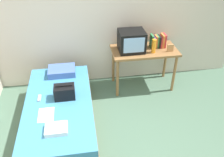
{
  "coord_description": "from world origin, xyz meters",
  "views": [
    {
      "loc": [
        -0.45,
        -2.08,
        2.73
      ],
      "look_at": [
        0.04,
        1.08,
        0.57
      ],
      "focal_mm": 38.57,
      "sensor_mm": 36.0,
      "label": 1
    }
  ],
  "objects_px": {
    "tv": "(132,41)",
    "water_bottle": "(154,46)",
    "book_row": "(158,41)",
    "magazine": "(46,115)",
    "bed": "(60,115)",
    "folded_towel": "(56,129)",
    "picture_frame": "(170,48)",
    "handbag": "(65,92)",
    "remote_silver": "(39,98)",
    "desk": "(144,55)",
    "remote_dark": "(62,128)",
    "pillow": "(62,71)"
  },
  "relations": [
    {
      "from": "desk",
      "to": "remote_dark",
      "type": "distance_m",
      "value": 2.04
    },
    {
      "from": "desk",
      "to": "folded_towel",
      "type": "height_order",
      "value": "desk"
    },
    {
      "from": "picture_frame",
      "to": "pillow",
      "type": "xyz_separation_m",
      "value": [
        -1.88,
        0.03,
        -0.3
      ]
    },
    {
      "from": "handbag",
      "to": "remote_silver",
      "type": "height_order",
      "value": "handbag"
    },
    {
      "from": "magazine",
      "to": "remote_dark",
      "type": "xyz_separation_m",
      "value": [
        0.22,
        -0.28,
        0.01
      ]
    },
    {
      "from": "desk",
      "to": "picture_frame",
      "type": "distance_m",
      "value": 0.47
    },
    {
      "from": "tv",
      "to": "handbag",
      "type": "xyz_separation_m",
      "value": [
        -1.17,
        -0.79,
        -0.37
      ]
    },
    {
      "from": "bed",
      "to": "folded_towel",
      "type": "xyz_separation_m",
      "value": [
        -0.0,
        -0.57,
        0.28
      ]
    },
    {
      "from": "pillow",
      "to": "desk",
      "type": "bearing_deg",
      "value": 4.5
    },
    {
      "from": "water_bottle",
      "to": "handbag",
      "type": "relative_size",
      "value": 0.81
    },
    {
      "from": "pillow",
      "to": "remote_dark",
      "type": "distance_m",
      "value": 1.31
    },
    {
      "from": "book_row",
      "to": "magazine",
      "type": "relative_size",
      "value": 0.9
    },
    {
      "from": "tv",
      "to": "handbag",
      "type": "distance_m",
      "value": 1.45
    },
    {
      "from": "picture_frame",
      "to": "magazine",
      "type": "bearing_deg",
      "value": -154.45
    },
    {
      "from": "magazine",
      "to": "remote_dark",
      "type": "bearing_deg",
      "value": -52.31
    },
    {
      "from": "magazine",
      "to": "folded_towel",
      "type": "distance_m",
      "value": 0.35
    },
    {
      "from": "picture_frame",
      "to": "folded_towel",
      "type": "bearing_deg",
      "value": -145.84
    },
    {
      "from": "remote_dark",
      "to": "folded_towel",
      "type": "height_order",
      "value": "folded_towel"
    },
    {
      "from": "desk",
      "to": "remote_dark",
      "type": "xyz_separation_m",
      "value": [
        -1.45,
        -1.42,
        -0.18
      ]
    },
    {
      "from": "pillow",
      "to": "magazine",
      "type": "xyz_separation_m",
      "value": [
        -0.2,
        -1.02,
        -0.05
      ]
    },
    {
      "from": "bed",
      "to": "desk",
      "type": "relative_size",
      "value": 1.72
    },
    {
      "from": "bed",
      "to": "handbag",
      "type": "relative_size",
      "value": 6.67
    },
    {
      "from": "handbag",
      "to": "remote_silver",
      "type": "relative_size",
      "value": 2.08
    },
    {
      "from": "remote_dark",
      "to": "picture_frame",
      "type": "bearing_deg",
      "value": 34.51
    },
    {
      "from": "remote_dark",
      "to": "bed",
      "type": "bearing_deg",
      "value": 96.99
    },
    {
      "from": "tv",
      "to": "handbag",
      "type": "height_order",
      "value": "tv"
    },
    {
      "from": "desk",
      "to": "water_bottle",
      "type": "height_order",
      "value": "water_bottle"
    },
    {
      "from": "bed",
      "to": "magazine",
      "type": "relative_size",
      "value": 6.9
    },
    {
      "from": "bed",
      "to": "water_bottle",
      "type": "bearing_deg",
      "value": 24.58
    },
    {
      "from": "book_row",
      "to": "picture_frame",
      "type": "xyz_separation_m",
      "value": [
        0.16,
        -0.21,
        -0.04
      ]
    },
    {
      "from": "remote_silver",
      "to": "folded_towel",
      "type": "relative_size",
      "value": 0.51
    },
    {
      "from": "pillow",
      "to": "folded_towel",
      "type": "relative_size",
      "value": 1.61
    },
    {
      "from": "tv",
      "to": "water_bottle",
      "type": "bearing_deg",
      "value": -19.91
    },
    {
      "from": "magazine",
      "to": "remote_silver",
      "type": "height_order",
      "value": "remote_silver"
    },
    {
      "from": "book_row",
      "to": "folded_towel",
      "type": "xyz_separation_m",
      "value": [
        -1.77,
        -1.52,
        -0.37
      ]
    },
    {
      "from": "bed",
      "to": "magazine",
      "type": "height_order",
      "value": "magazine"
    },
    {
      "from": "water_bottle",
      "to": "remote_dark",
      "type": "height_order",
      "value": "water_bottle"
    },
    {
      "from": "tv",
      "to": "water_bottle",
      "type": "distance_m",
      "value": 0.39
    },
    {
      "from": "tv",
      "to": "remote_silver",
      "type": "distance_m",
      "value": 1.78
    },
    {
      "from": "magazine",
      "to": "pillow",
      "type": "bearing_deg",
      "value": 78.97
    },
    {
      "from": "water_bottle",
      "to": "picture_frame",
      "type": "xyz_separation_m",
      "value": [
        0.3,
        -0.01,
        -0.06
      ]
    },
    {
      "from": "book_row",
      "to": "tv",
      "type": "bearing_deg",
      "value": -172.64
    },
    {
      "from": "desk",
      "to": "magazine",
      "type": "xyz_separation_m",
      "value": [
        -1.67,
        -1.14,
        -0.18
      ]
    },
    {
      "from": "tv",
      "to": "magazine",
      "type": "height_order",
      "value": "tv"
    },
    {
      "from": "remote_silver",
      "to": "folded_towel",
      "type": "xyz_separation_m",
      "value": [
        0.27,
        -0.69,
        0.02
      ]
    },
    {
      "from": "handbag",
      "to": "tv",
      "type": "bearing_deg",
      "value": 33.93
    },
    {
      "from": "bed",
      "to": "folded_towel",
      "type": "height_order",
      "value": "folded_towel"
    },
    {
      "from": "pillow",
      "to": "folded_towel",
      "type": "xyz_separation_m",
      "value": [
        -0.05,
        -1.34,
        -0.02
      ]
    },
    {
      "from": "picture_frame",
      "to": "remote_silver",
      "type": "bearing_deg",
      "value": -164.38
    },
    {
      "from": "picture_frame",
      "to": "magazine",
      "type": "xyz_separation_m",
      "value": [
        -2.08,
        -0.99,
        -0.35
      ]
    }
  ]
}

